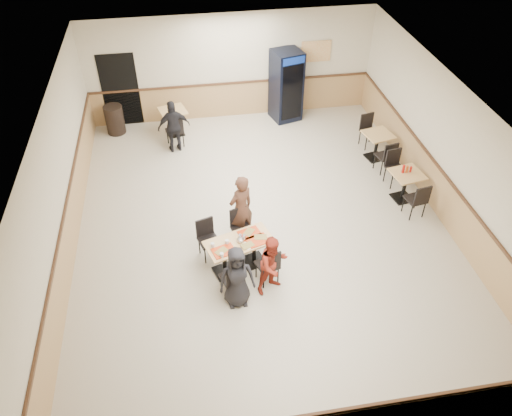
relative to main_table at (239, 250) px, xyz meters
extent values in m
plane|color=beige|center=(0.66, 1.17, -0.46)|extent=(10.00, 10.00, 0.00)
plane|color=silver|center=(0.66, 1.17, 2.54)|extent=(10.00, 10.00, 0.00)
plane|color=beige|center=(0.66, 6.17, 1.04)|extent=(8.00, 0.00, 8.00)
plane|color=beige|center=(0.66, -3.83, 1.04)|extent=(8.00, 0.00, 8.00)
plane|color=beige|center=(-3.34, 1.17, 1.04)|extent=(0.00, 10.00, 10.00)
plane|color=beige|center=(4.66, 1.17, 1.04)|extent=(0.00, 10.00, 10.00)
cube|color=tan|center=(0.66, 6.15, 0.04)|extent=(7.98, 0.03, 1.00)
cube|color=tan|center=(4.65, 1.17, 0.04)|extent=(0.03, 9.98, 1.00)
cube|color=#472B19|center=(0.66, 6.14, 0.57)|extent=(7.98, 0.04, 0.06)
cube|color=black|center=(-2.44, 6.15, 0.59)|extent=(1.00, 0.02, 2.10)
cube|color=orange|center=(3.06, 6.13, 1.34)|extent=(0.85, 0.02, 0.60)
cube|color=black|center=(-0.31, -0.10, -0.45)|extent=(0.52, 0.52, 0.04)
cylinder|color=black|center=(-0.31, -0.10, -0.11)|extent=(0.08, 0.08, 0.63)
cube|color=tan|center=(-0.31, -0.10, 0.22)|extent=(0.81, 0.81, 0.04)
cube|color=black|center=(0.31, 0.10, -0.45)|extent=(0.52, 0.52, 0.04)
cylinder|color=black|center=(0.31, 0.10, -0.11)|extent=(0.08, 0.08, 0.63)
cube|color=tan|center=(0.31, 0.10, 0.22)|extent=(0.81, 0.81, 0.04)
imported|color=black|center=(-0.17, -0.88, 0.20)|extent=(0.67, 0.45, 1.34)
imported|color=maroon|center=(0.54, -0.66, 0.18)|extent=(0.78, 0.71, 1.29)
imported|color=#4F2F21|center=(0.17, 0.88, 0.33)|extent=(0.69, 0.61, 1.58)
imported|color=black|center=(-1.07, 4.53, 0.25)|extent=(0.88, 0.48, 1.43)
cube|color=red|center=(0.35, -0.04, 0.24)|extent=(0.49, 0.42, 0.02)
cube|color=red|center=(0.23, 0.19, 0.24)|extent=(0.49, 0.42, 0.02)
cube|color=red|center=(-0.32, -0.22, 0.24)|extent=(0.49, 0.42, 0.02)
cylinder|color=white|center=(0.14, -0.15, 0.24)|extent=(0.21, 0.21, 0.01)
cube|color=tan|center=(0.14, -0.15, 0.25)|extent=(0.28, 0.24, 0.02)
cylinder|color=white|center=(0.23, 0.22, 0.24)|extent=(0.21, 0.21, 0.01)
cube|color=tan|center=(0.23, 0.22, 0.25)|extent=(0.27, 0.29, 0.02)
cylinder|color=white|center=(0.43, 0.03, 0.24)|extent=(0.21, 0.21, 0.01)
cube|color=tan|center=(0.43, 0.03, 0.25)|extent=(0.26, 0.19, 0.02)
cylinder|color=white|center=(-0.37, -0.23, 0.24)|extent=(0.21, 0.21, 0.01)
cube|color=tan|center=(-0.37, -0.23, 0.25)|extent=(0.29, 0.27, 0.02)
cylinder|color=silver|center=(-0.19, -0.33, 0.28)|extent=(0.07, 0.07, 0.09)
cylinder|color=silver|center=(-0.24, -0.02, 0.28)|extent=(0.07, 0.07, 0.09)
cylinder|color=silver|center=(-0.38, -0.36, 0.28)|extent=(0.07, 0.07, 0.09)
cylinder|color=silver|center=(-0.52, -0.06, 0.28)|extent=(0.07, 0.07, 0.09)
cylinder|color=silver|center=(0.03, 0.06, 0.29)|extent=(0.07, 0.07, 0.12)
cylinder|color=silver|center=(0.11, 0.03, 0.29)|extent=(0.07, 0.07, 0.12)
ellipsoid|color=silver|center=(0.02, -0.01, 0.28)|extent=(0.14, 0.14, 0.10)
cube|color=black|center=(4.08, 1.56, -0.44)|extent=(0.50, 0.50, 0.04)
cylinder|color=black|center=(4.08, 1.56, -0.10)|extent=(0.09, 0.09, 0.66)
cube|color=tan|center=(4.08, 1.56, 0.24)|extent=(0.78, 0.78, 0.04)
cube|color=black|center=(4.03, 3.30, -0.44)|extent=(0.52, 0.52, 0.04)
cylinder|color=black|center=(4.03, 3.30, -0.10)|extent=(0.09, 0.09, 0.65)
cube|color=tan|center=(4.03, 3.30, 0.24)|extent=(0.80, 0.80, 0.04)
cylinder|color=#B5140C|center=(3.98, 1.61, 0.36)|extent=(0.06, 0.06, 0.20)
cylinder|color=#C3501A|center=(4.07, 1.61, 0.35)|extent=(0.06, 0.06, 0.17)
cylinder|color=#B5140C|center=(4.16, 1.61, 0.33)|extent=(0.05, 0.05, 0.14)
cube|color=black|center=(-1.07, 5.37, -0.44)|extent=(0.54, 0.54, 0.04)
cylinder|color=black|center=(-1.07, 5.37, -0.09)|extent=(0.09, 0.09, 0.67)
cube|color=tan|center=(-1.07, 5.37, 0.26)|extent=(0.85, 0.85, 0.04)
cube|color=black|center=(2.16, 5.77, 0.55)|extent=(0.93, 0.92, 2.02)
cube|color=black|center=(2.26, 5.40, 0.49)|extent=(0.60, 0.18, 1.59)
cube|color=navy|center=(2.26, 5.39, 1.43)|extent=(0.62, 0.18, 0.19)
cylinder|color=black|center=(-2.69, 5.72, -0.06)|extent=(0.51, 0.51, 0.81)
camera|label=1|loc=(-0.83, -6.94, 6.89)|focal=35.00mm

